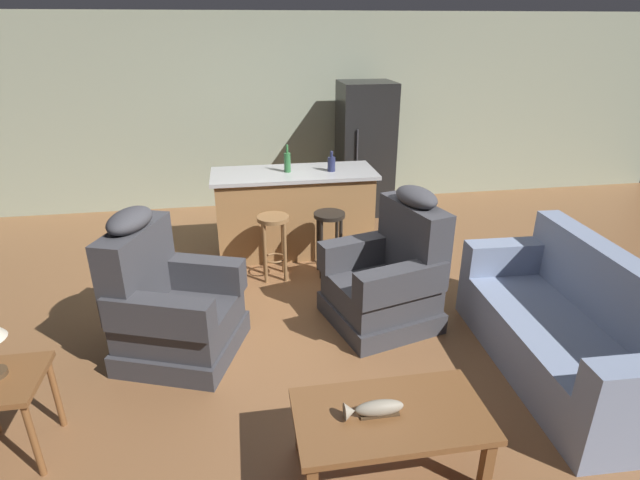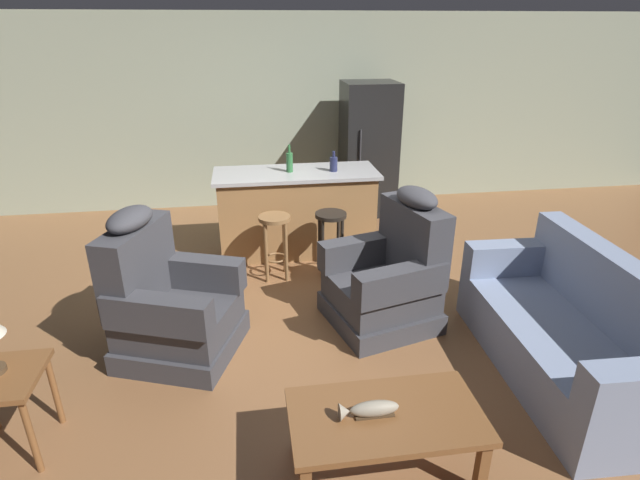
% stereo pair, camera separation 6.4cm
% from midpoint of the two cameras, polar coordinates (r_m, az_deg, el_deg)
% --- Properties ---
extents(ground_plane, '(12.00, 12.00, 0.00)m').
position_cam_midpoint_polar(ground_plane, '(4.67, -0.41, -8.03)').
color(ground_plane, brown).
extents(back_wall, '(12.00, 0.05, 2.60)m').
position_cam_midpoint_polar(back_wall, '(7.18, -4.09, 14.28)').
color(back_wall, '#9EA88E').
rests_on(back_wall, ground_plane).
extents(coffee_table, '(1.10, 0.60, 0.42)m').
position_cam_midpoint_polar(coffee_table, '(3.04, 8.16, -19.82)').
color(coffee_table, brown).
rests_on(coffee_table, ground_plane).
extents(fish_figurine, '(0.34, 0.10, 0.10)m').
position_cam_midpoint_polar(fish_figurine, '(2.95, 6.23, -18.70)').
color(fish_figurine, '#4C3823').
rests_on(fish_figurine, coffee_table).
extents(couch, '(0.91, 1.93, 0.94)m').
position_cam_midpoint_polar(couch, '(4.19, 27.15, -9.49)').
color(couch, '#8493B2').
rests_on(couch, ground_plane).
extents(recliner_near_lamp, '(1.08, 1.08, 1.20)m').
position_cam_midpoint_polar(recliner_near_lamp, '(4.10, -16.47, -7.06)').
color(recliner_near_lamp, '#3D3D42').
rests_on(recliner_near_lamp, ground_plane).
extents(recliner_near_island, '(1.03, 1.03, 1.20)m').
position_cam_midpoint_polar(recliner_near_island, '(4.37, 8.34, -4.23)').
color(recliner_near_island, '#3D3D42').
rests_on(recliner_near_island, ground_plane).
extents(end_table, '(0.48, 0.48, 0.56)m').
position_cam_midpoint_polar(end_table, '(3.58, -32.28, -14.22)').
color(end_table, brown).
rests_on(end_table, ground_plane).
extents(kitchen_island, '(1.80, 0.70, 0.95)m').
position_cam_midpoint_polar(kitchen_island, '(5.67, -2.36, 3.22)').
color(kitchen_island, '#9E7042').
rests_on(kitchen_island, ground_plane).
extents(bar_stool_left, '(0.32, 0.32, 0.68)m').
position_cam_midpoint_polar(bar_stool_left, '(5.06, -4.80, 0.54)').
color(bar_stool_left, olive).
rests_on(bar_stool_left, ground_plane).
extents(bar_stool_right, '(0.32, 0.32, 0.68)m').
position_cam_midpoint_polar(bar_stool_right, '(5.13, 1.58, 0.91)').
color(bar_stool_right, black).
rests_on(bar_stool_right, ground_plane).
extents(refrigerator, '(0.70, 0.69, 1.76)m').
position_cam_midpoint_polar(refrigerator, '(6.88, 5.81, 10.26)').
color(refrigerator, black).
rests_on(refrigerator, ground_plane).
extents(bottle_tall_green, '(0.07, 0.07, 0.30)m').
position_cam_midpoint_polar(bottle_tall_green, '(5.49, -3.17, 8.93)').
color(bottle_tall_green, '#2D6B38').
rests_on(bottle_tall_green, kitchen_island).
extents(bottle_short_amber, '(0.09, 0.09, 0.22)m').
position_cam_midpoint_polar(bottle_short_amber, '(5.52, 1.90, 8.72)').
color(bottle_short_amber, '#23284C').
rests_on(bottle_short_amber, kitchen_island).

